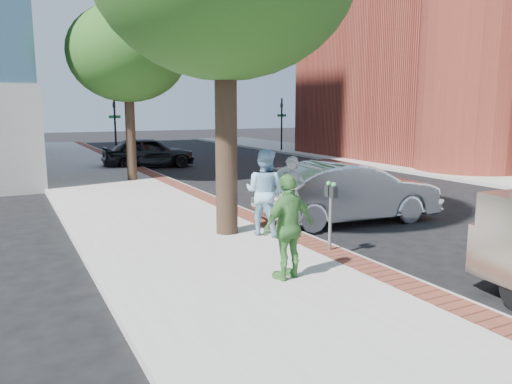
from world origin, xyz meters
TOP-DOWN VIEW (x-y plane):
  - ground at (0.00, 0.00)m, footprint 120.00×120.00m
  - sidewalk at (-1.50, 8.00)m, footprint 5.00×60.00m
  - brick_strip at (0.70, 8.00)m, footprint 0.60×60.00m
  - curb at (1.05, 8.00)m, footprint 0.10×60.00m
  - sidewalk_far at (14.50, 8.00)m, footprint 5.00×60.00m
  - church at (20.98, 13.13)m, footprint 19.00×16.00m
  - signal_near at (0.90, 22.00)m, footprint 0.70×0.15m
  - signal_far at (12.50, 22.00)m, footprint 0.70×0.15m
  - tree_far at (-0.50, 12.00)m, footprint 4.80×4.80m
  - parking_meter at (0.72, -0.49)m, footprint 0.12×0.32m
  - person_gray at (0.83, 1.26)m, footprint 0.76×0.80m
  - person_officer at (0.14, 1.37)m, footprint 1.21×1.26m
  - person_green at (-0.95, -1.59)m, footprint 1.16×0.66m
  - sedan_silver at (3.13, 2.03)m, footprint 5.25×2.22m
  - bg_car at (1.61, 17.22)m, footprint 4.88×2.19m

SIDE VIEW (x-z plane):
  - ground at x=0.00m, z-range 0.00..0.00m
  - sidewalk at x=-1.50m, z-range 0.00..0.15m
  - curb at x=1.05m, z-range 0.00..0.15m
  - sidewalk_far at x=14.50m, z-range 0.00..0.15m
  - brick_strip at x=0.70m, z-range 0.15..0.16m
  - bg_car at x=1.61m, z-range 0.00..1.63m
  - sedan_silver at x=3.13m, z-range 0.00..1.68m
  - person_gray at x=0.83m, z-range 0.15..2.00m
  - person_green at x=-0.95m, z-range 0.15..2.01m
  - person_officer at x=0.14m, z-range 0.15..2.19m
  - parking_meter at x=0.72m, z-range 0.47..1.94m
  - signal_near at x=0.90m, z-range 0.35..4.15m
  - signal_far at x=12.50m, z-range 0.35..4.15m
  - tree_far at x=-0.50m, z-range 1.73..8.87m
  - church at x=20.98m, z-range -2.94..17.46m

